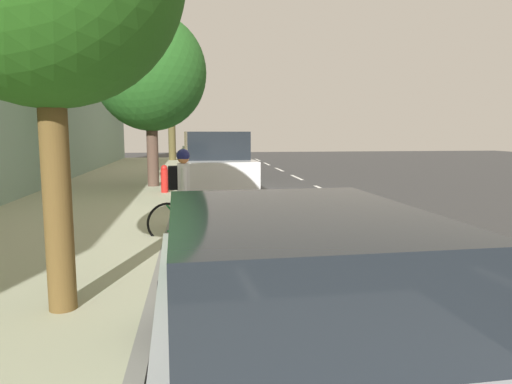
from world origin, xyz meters
The scene contains 15 objects.
ground centered at (0.00, 0.00, 0.00)m, with size 58.43×58.43×0.00m, color #373737.
sidewalk centered at (4.27, 0.00, 0.07)m, with size 4.26×36.52×0.15m, color #A9AA8C.
curb_edge centered at (2.06, 0.00, 0.07)m, with size 0.16×36.52×0.15m, color gray.
lane_stripe_centre centered at (-2.83, -0.36, 0.00)m, with size 0.14×35.80×0.01m.
lane_stripe_bike_edge centered at (0.59, 0.00, 0.00)m, with size 0.12×36.52×0.01m, color white.
building_facade centered at (6.65, 0.00, 3.22)m, with size 0.50×36.52×6.43m, color gray.
parked_sedan_tan_nearest centered at (1.00, -11.91, 0.75)m, with size 1.87×4.41×1.52m.
parked_pickup_green_second centered at (1.06, -5.68, 0.90)m, with size 2.29×5.41×1.95m.
parked_suv_white_mid centered at (0.99, 1.28, 1.03)m, with size 2.14×4.78×1.99m.
parked_sedan_silver_far centered at (0.96, 12.33, 0.75)m, with size 1.97×4.47×1.52m.
bicycle_at_curb centered at (1.60, 6.61, 0.39)m, with size 1.71×0.64×0.79m.
cyclist_with_backpack centered at (1.82, 6.16, 1.01)m, with size 0.42×0.62×1.67m.
street_tree_near_cyclist centered at (2.98, -15.25, 4.19)m, with size 3.12×3.12×5.34m.
street_tree_mid_block centered at (2.98, -0.93, 3.92)m, with size 3.70×3.70×5.72m.
fire_hydrant centered at (2.49, 0.84, 0.57)m, with size 0.22×0.22×0.84m.
Camera 1 is at (1.58, 15.10, 2.01)m, focal length 32.54 mm.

